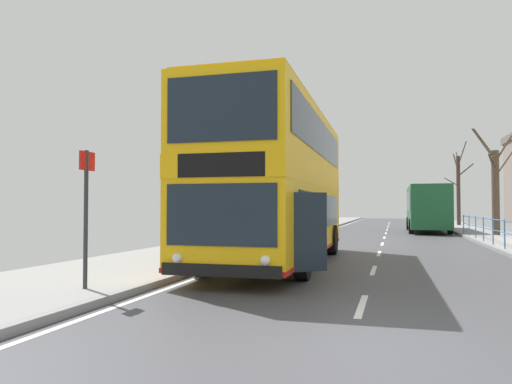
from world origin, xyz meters
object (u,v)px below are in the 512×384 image
object	(u,v)px
bare_tree_far_02	(495,189)
bare_tree_far_01	(458,187)
bus_stop_sign_near	(86,203)
background_bus_far_lane	(427,207)
double_decker_bus_main	(279,184)

from	to	relation	value
bare_tree_far_02	bare_tree_far_01	bearing A→B (deg)	90.11
bus_stop_sign_near	bare_tree_far_02	bearing A→B (deg)	63.06
bare_tree_far_01	bare_tree_far_02	xyz separation A→B (m)	(0.03, -15.88, -0.73)
bus_stop_sign_near	bare_tree_far_01	bearing A→B (deg)	73.65
bus_stop_sign_near	bare_tree_far_02	world-z (taller)	bare_tree_far_02
background_bus_far_lane	bus_stop_sign_near	distance (m)	28.39
bus_stop_sign_near	bare_tree_far_02	xyz separation A→B (m)	(11.08, 21.81, 0.97)
bus_stop_sign_near	background_bus_far_lane	bearing A→B (deg)	74.11
bare_tree_far_01	bare_tree_far_02	size ratio (longest dim) A/B	1.19
background_bus_far_lane	bare_tree_far_02	bearing A→B (deg)	-58.91
bus_stop_sign_near	bare_tree_far_01	size ratio (longest dim) A/B	0.36
double_decker_bus_main	bare_tree_far_01	size ratio (longest dim) A/B	1.46
double_decker_bus_main	bus_stop_sign_near	bearing A→B (deg)	-110.70
background_bus_far_lane	double_decker_bus_main	bearing A→B (deg)	-104.46
bus_stop_sign_near	bare_tree_far_01	world-z (taller)	bare_tree_far_01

